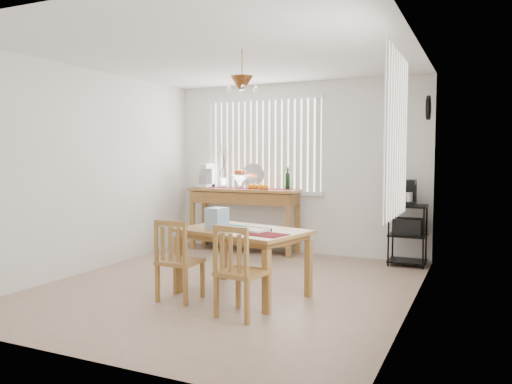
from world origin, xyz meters
The scene contains 10 objects.
ground centered at (0.00, 0.00, -0.01)m, with size 4.00×4.50×0.01m, color tan.
room_shell centered at (0.00, 0.02, 1.69)m, with size 4.20×4.70×2.70m.
sideboard centered at (-0.76, 1.98, 0.74)m, with size 1.75×0.49×0.98m.
sideboard_items centered at (-1.03, 2.00, 1.14)m, with size 1.66×0.42×0.75m.
wire_cart centered at (1.70, 2.00, 0.50)m, with size 0.49×0.39×0.83m.
cart_items centered at (1.70, 2.01, 0.99)m, with size 0.20×0.23×0.34m.
dining_table centered at (0.29, -0.22, 0.63)m, with size 1.48×1.14×0.71m.
table_items centered at (0.14, -0.30, 0.79)m, with size 1.00×0.70×0.23m.
chair_left centered at (-0.21, -0.70, 0.41)m, with size 0.40×0.40×0.85m.
chair_right centered at (0.61, -0.91, 0.43)m, with size 0.46×0.46×0.87m.
Camera 1 is at (2.63, -4.95, 1.49)m, focal length 35.00 mm.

